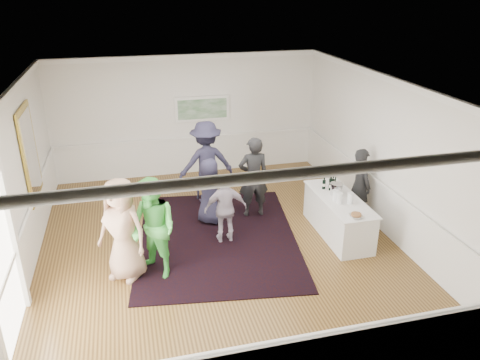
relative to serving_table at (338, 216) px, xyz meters
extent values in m
plane|color=brown|center=(-2.49, 0.17, -0.42)|extent=(8.00, 8.00, 0.00)
cube|color=white|center=(-2.49, 0.17, 2.78)|extent=(7.00, 8.00, 0.02)
cube|color=white|center=(-5.99, 0.17, 1.18)|extent=(0.02, 8.00, 3.20)
cube|color=white|center=(1.01, 0.17, 1.18)|extent=(0.02, 8.00, 3.20)
cube|color=white|center=(-2.49, 4.17, 1.18)|extent=(7.00, 0.02, 3.20)
cube|color=white|center=(-2.49, -3.83, 1.18)|extent=(7.00, 0.02, 3.20)
cube|color=gold|center=(-5.94, 1.47, 1.38)|extent=(0.04, 1.25, 1.85)
cube|color=white|center=(-5.92, 1.47, 1.38)|extent=(0.01, 1.05, 1.65)
cube|color=white|center=(-5.92, -0.91, 0.78)|extent=(0.10, 0.14, 2.40)
cube|color=white|center=(-5.95, -1.73, 0.78)|extent=(0.02, 1.50, 2.40)
cube|color=white|center=(-2.09, 4.12, 1.36)|extent=(1.44, 0.05, 0.66)
cube|color=#246127|center=(-2.09, 4.09, 1.36)|extent=(1.30, 0.01, 0.52)
cube|color=black|center=(-2.47, 0.44, -0.41)|extent=(3.72, 4.57, 0.02)
cube|color=white|center=(0.00, 0.00, -0.01)|extent=(0.72, 1.99, 0.81)
cube|color=white|center=(0.00, 0.00, 0.40)|extent=(0.78, 2.05, 0.02)
imported|color=black|center=(0.71, 0.52, 0.41)|extent=(0.51, 0.67, 1.65)
imported|color=tan|center=(-4.30, -0.48, 0.53)|extent=(1.10, 1.02, 1.89)
imported|color=#50C952|center=(-3.78, -0.55, 0.51)|extent=(1.12, 1.14, 1.86)
imported|color=#BAACC1|center=(-2.31, 0.29, 0.31)|extent=(0.86, 0.37, 1.46)
imported|color=#24223A|center=(-2.35, 2.20, 0.58)|extent=(1.34, 0.83, 1.99)
imported|color=black|center=(-1.48, 1.25, 0.51)|extent=(0.68, 0.46, 1.85)
imported|color=#24223A|center=(-2.47, 1.17, 0.32)|extent=(0.86, 0.80, 1.47)
cylinder|color=#6BA23A|center=(-0.12, -0.21, 0.53)|extent=(0.12, 0.12, 0.24)
cylinder|color=#D94A3F|center=(0.09, -0.27, 0.53)|extent=(0.12, 0.12, 0.24)
cylinder|color=#69BE43|center=(-0.14, -0.08, 0.53)|extent=(0.12, 0.12, 0.24)
cylinder|color=silver|center=(0.00, 0.19, 0.53)|extent=(0.26, 0.26, 0.25)
imported|color=white|center=(-0.07, -0.84, 0.44)|extent=(0.26, 0.26, 0.06)
cylinder|color=#9B693E|center=(-0.07, -0.84, 0.47)|extent=(0.19, 0.19, 0.04)
camera|label=1|loc=(-4.05, -7.83, 4.49)|focal=35.00mm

